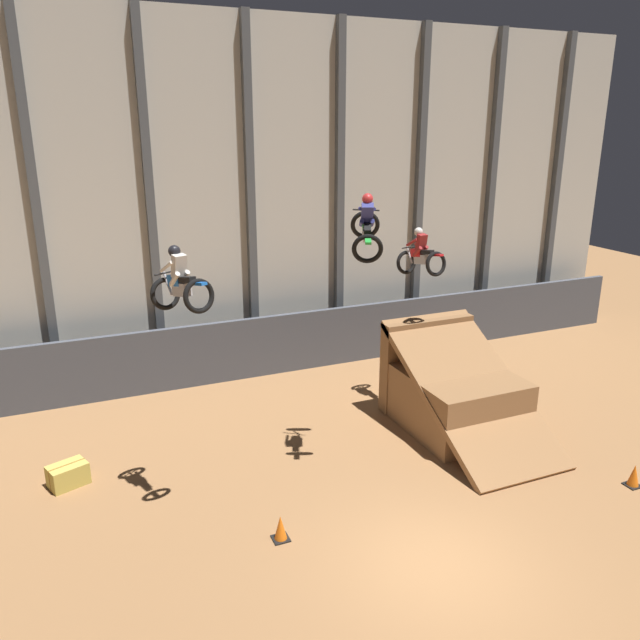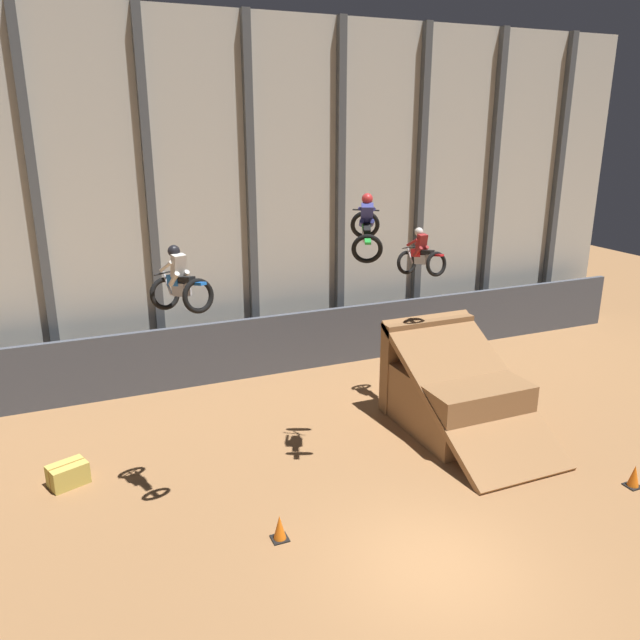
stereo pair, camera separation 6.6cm
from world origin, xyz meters
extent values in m
plane|color=#996B42|center=(0.00, 0.00, 0.00)|extent=(60.00, 60.00, 0.00)
cube|color=beige|center=(0.00, 12.28, 6.04)|extent=(32.00, 0.12, 12.09)
cube|color=#4C5156|center=(-6.76, 12.08, 6.04)|extent=(0.28, 0.28, 12.09)
cube|color=#4C5156|center=(-3.38, 12.08, 6.04)|extent=(0.28, 0.28, 12.09)
cube|color=#4C5156|center=(0.00, 12.08, 6.04)|extent=(0.28, 0.28, 12.09)
cube|color=#4C5156|center=(3.38, 12.08, 6.04)|extent=(0.28, 0.28, 12.09)
cube|color=#4C5156|center=(6.76, 12.08, 6.04)|extent=(0.28, 0.28, 12.09)
cube|color=#4C5156|center=(10.13, 12.08, 6.04)|extent=(0.28, 0.28, 12.09)
cube|color=#4C5156|center=(13.51, 12.08, 6.04)|extent=(0.28, 0.28, 12.09)
cube|color=#474C56|center=(0.00, 11.01, 1.08)|extent=(31.36, 0.20, 2.16)
cube|color=olive|center=(3.90, 5.09, 0.86)|extent=(2.96, 3.63, 1.72)
cube|color=olive|center=(3.90, 6.65, 1.43)|extent=(3.02, 0.50, 2.86)
cube|color=#996B42|center=(3.90, 4.31, 1.43)|extent=(3.02, 5.28, 3.03)
torus|color=black|center=(-4.23, 4.82, 4.98)|extent=(0.76, 0.46, 0.74)
torus|color=black|center=(-3.75, 3.52, 5.20)|extent=(0.76, 0.46, 0.74)
cube|color=#B7B7BC|center=(-3.98, 4.14, 5.22)|extent=(0.36, 0.59, 0.36)
cube|color=blue|center=(-4.05, 4.33, 5.39)|extent=(0.35, 0.51, 0.31)
cube|color=black|center=(-3.91, 3.96, 5.47)|extent=(0.35, 0.59, 0.21)
cube|color=blue|center=(-3.73, 3.47, 5.48)|extent=(0.26, 0.39, 0.12)
cylinder|color=#B7B7BC|center=(-4.18, 4.69, 5.24)|extent=(0.17, 0.33, 0.50)
cylinder|color=black|center=(-4.18, 4.69, 5.49)|extent=(0.59, 0.35, 0.04)
cube|color=silver|center=(-4.00, 4.19, 5.72)|extent=(0.35, 0.33, 0.52)
sphere|color=black|center=(-4.05, 4.33, 6.01)|extent=(0.35, 0.37, 0.30)
cylinder|color=silver|center=(-4.12, 4.16, 5.45)|extent=(0.23, 0.39, 0.37)
cylinder|color=silver|center=(-3.89, 4.25, 5.45)|extent=(0.23, 0.39, 0.37)
cylinder|color=silver|center=(-4.23, 4.36, 5.70)|extent=(0.24, 0.49, 0.32)
cylinder|color=silver|center=(-3.93, 4.47, 5.70)|extent=(0.24, 0.49, 0.32)
torus|color=black|center=(0.84, 5.07, 6.17)|extent=(0.78, 0.56, 0.73)
torus|color=black|center=(0.28, 3.83, 5.82)|extent=(0.78, 0.56, 0.73)
cube|color=#B7B7BC|center=(0.52, 4.38, 6.10)|extent=(0.40, 0.60, 0.40)
cube|color=green|center=(0.57, 4.48, 6.34)|extent=(0.38, 0.52, 0.34)
cube|color=black|center=(0.41, 4.13, 6.26)|extent=(0.38, 0.59, 0.25)
cube|color=green|center=(0.21, 3.68, 6.05)|extent=(0.28, 0.39, 0.15)
cylinder|color=#B7B7BC|center=(0.74, 4.85, 6.36)|extent=(0.10, 0.14, 0.55)
cylinder|color=black|center=(0.70, 4.76, 6.58)|extent=(0.54, 0.44, 0.04)
cube|color=navy|center=(0.46, 4.24, 6.58)|extent=(0.43, 0.50, 0.52)
sphere|color=red|center=(0.47, 4.26, 6.91)|extent=(0.37, 0.40, 0.32)
cylinder|color=navy|center=(0.40, 4.40, 6.34)|extent=(0.28, 0.44, 0.25)
cylinder|color=navy|center=(0.62, 4.30, 6.34)|extent=(0.28, 0.44, 0.25)
cylinder|color=navy|center=(0.41, 4.51, 6.66)|extent=(0.29, 0.51, 0.13)
cylinder|color=navy|center=(0.70, 4.38, 6.66)|extent=(0.29, 0.51, 0.13)
torus|color=black|center=(3.57, 7.55, 4.48)|extent=(0.75, 0.31, 0.74)
torus|color=black|center=(3.74, 6.17, 4.70)|extent=(0.75, 0.31, 0.74)
cube|color=#B7B7BC|center=(3.66, 6.83, 4.71)|extent=(0.25, 0.57, 0.36)
cube|color=red|center=(3.64, 7.03, 4.89)|extent=(0.26, 0.49, 0.30)
cube|color=black|center=(3.68, 6.64, 4.97)|extent=(0.23, 0.59, 0.20)
cube|color=red|center=(3.75, 6.11, 4.97)|extent=(0.18, 0.38, 0.11)
cylinder|color=#B7B7BC|center=(3.59, 7.41, 4.75)|extent=(0.10, 0.33, 0.50)
cylinder|color=black|center=(3.59, 7.40, 4.99)|extent=(0.64, 0.21, 0.04)
cube|color=maroon|center=(3.66, 6.88, 5.21)|extent=(0.31, 0.29, 0.52)
sphere|color=silver|center=(3.64, 7.02, 5.51)|extent=(0.29, 0.33, 0.30)
cylinder|color=maroon|center=(3.53, 6.88, 4.95)|extent=(0.16, 0.39, 0.37)
cylinder|color=maroon|center=(3.77, 6.91, 4.95)|extent=(0.16, 0.39, 0.37)
cylinder|color=maroon|center=(3.47, 7.09, 5.20)|extent=(0.14, 0.50, 0.32)
cylinder|color=maroon|center=(3.78, 7.13, 5.20)|extent=(0.14, 0.50, 0.32)
cube|color=black|center=(6.13, 0.58, 0.01)|extent=(0.36, 0.36, 0.03)
cone|color=orange|center=(6.13, 0.58, 0.31)|extent=(0.28, 0.28, 0.55)
cube|color=black|center=(-2.61, 2.03, 0.01)|extent=(0.36, 0.36, 0.03)
cone|color=orange|center=(-2.61, 2.03, 0.31)|extent=(0.28, 0.28, 0.55)
cube|color=#CCB751|center=(-6.74, 6.11, 0.28)|extent=(1.05, 0.88, 0.56)
cube|color=#996623|center=(-6.74, 6.11, 0.28)|extent=(0.87, 0.35, 0.57)
camera|label=1|loc=(-6.31, -8.81, 8.58)|focal=35.00mm
camera|label=2|loc=(-6.25, -8.84, 8.58)|focal=35.00mm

